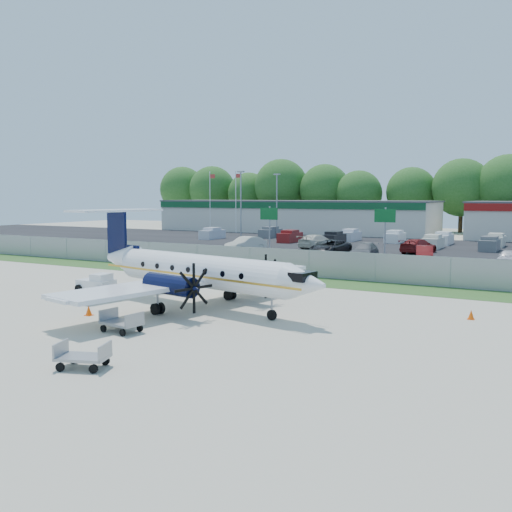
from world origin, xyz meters
The scene contains 30 objects.
ground centered at (0.00, 0.00, 0.00)m, with size 170.00×170.00×0.00m, color #BDB6A0.
grass_verge centered at (0.00, 12.00, 0.01)m, with size 170.00×4.00×0.02m, color #2D561E.
access_road centered at (0.00, 19.00, 0.01)m, with size 170.00×8.00×0.02m, color black.
parking_lot centered at (0.00, 40.00, 0.01)m, with size 170.00×32.00×0.02m, color black.
perimeter_fence centered at (0.00, 14.00, 1.00)m, with size 120.00×0.06×1.99m.
building_west centered at (-24.00, 61.98, 2.63)m, with size 46.40×12.40×5.24m.
sign_left centered at (-8.00, 22.91, 3.61)m, with size 1.80×0.26×5.00m.
sign_mid centered at (3.00, 22.91, 3.61)m, with size 1.80×0.26×5.00m.
flagpole_west centered at (-35.92, 55.00, 5.64)m, with size 1.06×0.12×10.00m.
flagpole_east centered at (-30.92, 55.00, 5.64)m, with size 1.06×0.12×10.00m.
light_pole_nw centered at (-20.00, 38.00, 5.23)m, with size 0.90×0.35×9.09m.
light_pole_sw centered at (-20.00, 48.00, 5.23)m, with size 0.90×0.35×9.09m.
tree_line centered at (0.00, 74.00, 0.00)m, with size 112.00×6.00×14.00m, color #225519, non-canonical shape.
aircraft centered at (-0.66, 0.69, 1.98)m, with size 16.78×16.45×5.12m.
pushback_tug centered at (-8.76, 1.52, 0.56)m, with size 2.24×1.65×1.18m.
baggage_cart_near centered at (-0.27, -5.64, 0.43)m, with size 1.90×1.27×0.94m.
baggage_cart_far centered at (2.23, -10.31, 0.42)m, with size 1.97×1.56×0.91m.
cone_nose centered at (12.72, 4.53, 0.22)m, with size 0.33×0.33×0.47m.
cone_port_wing centered at (-4.12, -3.79, 0.24)m, with size 0.36×0.36×0.51m.
cone_starboard_wing centered at (-2.89, 13.00, 0.27)m, with size 0.40×0.40×0.57m.
road_car_west centered at (-22.25, 18.12, 0.00)m, with size 1.45×4.16×1.37m, color beige.
road_car_mid centered at (11.64, 20.06, 0.00)m, with size 1.38×3.97×1.31m, color maroon.
parked_car_a centered at (-13.54, 28.10, 0.00)m, with size 1.74×5.00×1.65m, color beige.
parked_car_b centered at (-4.57, 29.72, 0.00)m, with size 2.55×5.52×1.54m, color black.
parked_car_c centered at (-0.69, 28.82, 0.00)m, with size 1.98×4.86×1.41m, color #595B5E.
parked_car_d centered at (5.07, 28.63, 0.00)m, with size 1.48×4.25×1.40m, color maroon.
parked_car_e centered at (12.08, 29.41, 0.00)m, with size 1.56×3.87×1.32m, color silver.
parked_car_f centered at (-8.56, 35.66, 0.00)m, with size 2.23×5.48×1.59m, color beige.
parked_car_g centered at (2.84, 35.66, 0.00)m, with size 2.13×5.23×1.52m, color maroon.
far_parking_rows centered at (0.00, 45.00, 0.00)m, with size 56.00×10.00×1.60m, color gray, non-canonical shape.
Camera 1 is at (16.79, -24.18, 5.93)m, focal length 40.00 mm.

